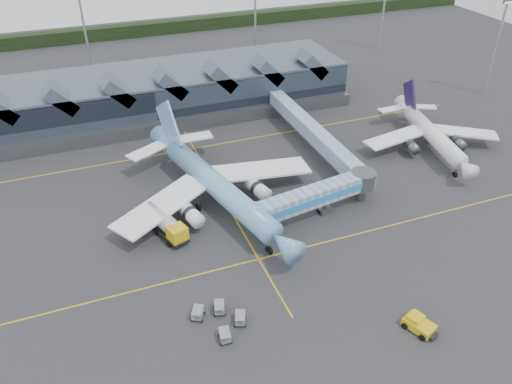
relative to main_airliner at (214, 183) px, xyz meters
name	(u,v)px	position (x,y,z in m)	size (l,w,h in m)	color
ground	(240,228)	(1.75, -8.03, -4.01)	(260.00, 260.00, 0.00)	#2D2D30
taxi_stripes	(221,195)	(1.75, 1.97, -4.00)	(120.00, 60.00, 0.01)	gold
tree_line_far	(128,31)	(1.75, 101.97, -2.01)	(260.00, 4.00, 4.00)	black
terminal	(148,94)	(-3.31, 39.32, 0.87)	(90.00, 22.25, 12.52)	black
light_masts	(235,30)	(22.75, 54.77, 8.48)	(132.40, 42.56, 22.45)	gray
main_airliner	(214,183)	(0.00, 0.00, 0.00)	(35.87, 41.99, 13.64)	#6DACDE
regional_jet	(430,132)	(46.03, 3.60, -0.67)	(27.56, 30.51, 10.52)	white
jet_bridge	(321,195)	(15.10, -9.07, -0.27)	(24.40, 7.05, 5.44)	#708EBC
fuel_truck	(163,221)	(-9.63, -4.70, -2.02)	(5.63, 10.52, 3.55)	black
pushback_tug	(419,324)	(15.48, -35.16, -3.18)	(3.70, 4.59, 1.85)	gold
baggage_carts	(221,318)	(-7.02, -25.49, -3.23)	(6.75, 6.84, 1.38)	gray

